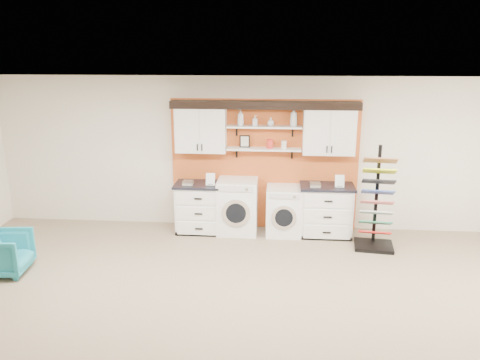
# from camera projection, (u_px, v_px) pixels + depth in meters

# --- Properties ---
(floor) EXTENTS (10.00, 10.00, 0.00)m
(floor) POSITION_uv_depth(u_px,v_px,m) (250.00, 357.00, 5.09)
(floor) COLOR #89705C
(floor) RESTS_ON ground
(ceiling) EXTENTS (10.00, 10.00, 0.00)m
(ceiling) POSITION_uv_depth(u_px,v_px,m) (252.00, 97.00, 4.35)
(ceiling) COLOR white
(ceiling) RESTS_ON wall_back
(wall_back) EXTENTS (10.00, 0.00, 10.00)m
(wall_back) POSITION_uv_depth(u_px,v_px,m) (264.00, 154.00, 8.56)
(wall_back) COLOR beige
(wall_back) RESTS_ON floor
(accent_panel) EXTENTS (3.40, 0.07, 2.40)m
(accent_panel) POSITION_uv_depth(u_px,v_px,m) (264.00, 165.00, 8.58)
(accent_panel) COLOR #C15421
(accent_panel) RESTS_ON wall_back
(upper_cabinet_left) EXTENTS (0.90, 0.35, 0.84)m
(upper_cabinet_left) POSITION_uv_depth(u_px,v_px,m) (201.00, 129.00, 8.33)
(upper_cabinet_left) COLOR white
(upper_cabinet_left) RESTS_ON wall_back
(upper_cabinet_right) EXTENTS (0.90, 0.35, 0.84)m
(upper_cabinet_right) POSITION_uv_depth(u_px,v_px,m) (329.00, 131.00, 8.15)
(upper_cabinet_right) COLOR white
(upper_cabinet_right) RESTS_ON wall_back
(shelf_lower) EXTENTS (1.32, 0.28, 0.03)m
(shelf_lower) POSITION_uv_depth(u_px,v_px,m) (264.00, 149.00, 8.34)
(shelf_lower) COLOR white
(shelf_lower) RESTS_ON wall_back
(shelf_upper) EXTENTS (1.32, 0.28, 0.03)m
(shelf_upper) POSITION_uv_depth(u_px,v_px,m) (264.00, 127.00, 8.23)
(shelf_upper) COLOR white
(shelf_upper) RESTS_ON wall_back
(crown_molding) EXTENTS (3.30, 0.41, 0.13)m
(crown_molding) POSITION_uv_depth(u_px,v_px,m) (265.00, 104.00, 8.14)
(crown_molding) COLOR black
(crown_molding) RESTS_ON wall_back
(picture_frame) EXTENTS (0.18, 0.02, 0.22)m
(picture_frame) POSITION_uv_depth(u_px,v_px,m) (245.00, 141.00, 8.38)
(picture_frame) COLOR black
(picture_frame) RESTS_ON shelf_lower
(canister_red) EXTENTS (0.11, 0.11, 0.16)m
(canister_red) POSITION_uv_depth(u_px,v_px,m) (270.00, 144.00, 8.30)
(canister_red) COLOR red
(canister_red) RESTS_ON shelf_lower
(canister_cream) EXTENTS (0.10, 0.10, 0.14)m
(canister_cream) POSITION_uv_depth(u_px,v_px,m) (284.00, 145.00, 8.29)
(canister_cream) COLOR silver
(canister_cream) RESTS_ON shelf_lower
(base_cabinet_left) EXTENTS (0.93, 0.66, 0.91)m
(base_cabinet_left) POSITION_uv_depth(u_px,v_px,m) (201.00, 207.00, 8.56)
(base_cabinet_left) COLOR white
(base_cabinet_left) RESTS_ON floor
(base_cabinet_right) EXTENTS (0.95, 0.66, 0.93)m
(base_cabinet_right) POSITION_uv_depth(u_px,v_px,m) (326.00, 210.00, 8.38)
(base_cabinet_right) COLOR white
(base_cabinet_right) RESTS_ON floor
(washer) EXTENTS (0.71, 0.71, 0.99)m
(washer) POSITION_uv_depth(u_px,v_px,m) (238.00, 206.00, 8.49)
(washer) COLOR white
(washer) RESTS_ON floor
(dryer) EXTENTS (0.63, 0.71, 0.87)m
(dryer) POSITION_uv_depth(u_px,v_px,m) (284.00, 211.00, 8.44)
(dryer) COLOR white
(dryer) RESTS_ON floor
(sample_rack) EXTENTS (0.69, 0.60, 1.73)m
(sample_rack) POSITION_uv_depth(u_px,v_px,m) (376.00, 217.00, 7.81)
(sample_rack) COLOR black
(sample_rack) RESTS_ON floor
(armchair) EXTENTS (0.77, 0.75, 0.63)m
(armchair) POSITION_uv_depth(u_px,v_px,m) (4.00, 253.00, 6.95)
(armchair) COLOR teal
(armchair) RESTS_ON floor
(soap_bottle_a) EXTENTS (0.13, 0.13, 0.29)m
(soap_bottle_a) POSITION_uv_depth(u_px,v_px,m) (241.00, 118.00, 8.22)
(soap_bottle_a) COLOR silver
(soap_bottle_a) RESTS_ON shelf_upper
(soap_bottle_b) EXTENTS (0.09, 0.09, 0.19)m
(soap_bottle_b) POSITION_uv_depth(u_px,v_px,m) (255.00, 121.00, 8.21)
(soap_bottle_b) COLOR silver
(soap_bottle_b) RESTS_ON shelf_upper
(soap_bottle_c) EXTENTS (0.14, 0.14, 0.15)m
(soap_bottle_c) POSITION_uv_depth(u_px,v_px,m) (271.00, 122.00, 8.20)
(soap_bottle_c) COLOR silver
(soap_bottle_c) RESTS_ON shelf_upper
(soap_bottle_d) EXTENTS (0.17, 0.17, 0.33)m
(soap_bottle_d) POSITION_uv_depth(u_px,v_px,m) (294.00, 117.00, 8.14)
(soap_bottle_d) COLOR silver
(soap_bottle_d) RESTS_ON shelf_upper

